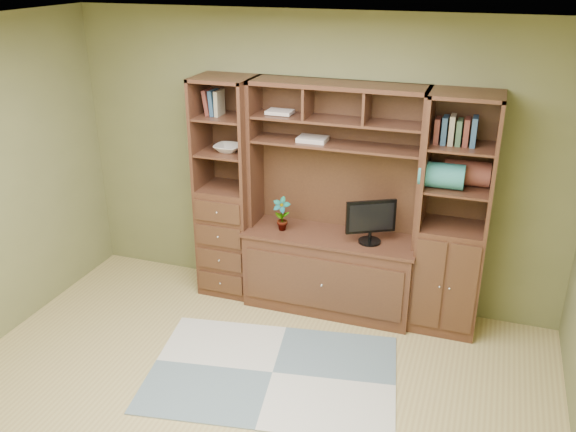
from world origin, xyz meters
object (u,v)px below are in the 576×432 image
at_px(right_tower, 454,218).
at_px(monitor, 371,214).
at_px(left_tower, 227,189).
at_px(center_hutch, 331,204).

distance_m(right_tower, monitor, 0.67).
bearing_deg(left_tower, center_hutch, -2.29).
xyz_separation_m(center_hutch, left_tower, (-1.00, 0.04, 0.00)).
bearing_deg(left_tower, monitor, -3.17).
relative_size(right_tower, monitor, 3.87).
height_order(center_hutch, left_tower, same).
distance_m(center_hutch, right_tower, 1.03).
height_order(left_tower, monitor, left_tower).
bearing_deg(right_tower, left_tower, 180.00).
distance_m(left_tower, right_tower, 2.02).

